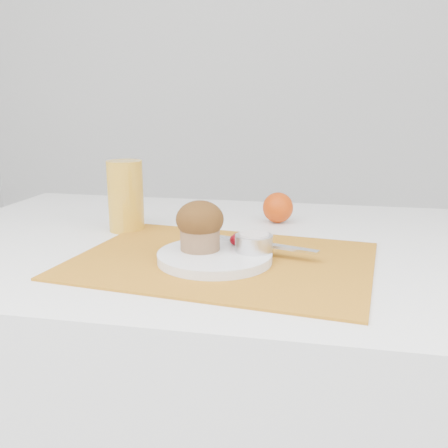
% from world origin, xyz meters
% --- Properties ---
extents(table, '(1.20, 0.80, 0.75)m').
position_xyz_m(table, '(0.00, 0.05, 0.38)').
color(table, white).
rests_on(table, ground).
extents(placemat, '(0.54, 0.43, 0.00)m').
position_xyz_m(placemat, '(0.05, -0.08, 0.75)').
color(placemat, '#B67019').
rests_on(placemat, table).
extents(plate, '(0.24, 0.24, 0.02)m').
position_xyz_m(plate, '(0.04, -0.09, 0.76)').
color(plate, white).
rests_on(plate, placemat).
extents(ramekin, '(0.08, 0.08, 0.03)m').
position_xyz_m(ramekin, '(0.10, -0.07, 0.78)').
color(ramekin, silver).
rests_on(ramekin, plate).
extents(cream, '(0.06, 0.06, 0.01)m').
position_xyz_m(cream, '(0.10, -0.07, 0.80)').
color(cream, beige).
rests_on(cream, ramekin).
extents(raspberry_near, '(0.02, 0.02, 0.02)m').
position_xyz_m(raspberry_near, '(0.07, -0.03, 0.78)').
color(raspberry_near, '#540213').
rests_on(raspberry_near, plate).
extents(raspberry_far, '(0.02, 0.02, 0.02)m').
position_xyz_m(raspberry_far, '(0.07, -0.04, 0.78)').
color(raspberry_far, '#5A0209').
rests_on(raspberry_far, plate).
extents(butter_knife, '(0.19, 0.08, 0.00)m').
position_xyz_m(butter_knife, '(0.12, -0.04, 0.77)').
color(butter_knife, silver).
rests_on(butter_knife, plate).
extents(orange, '(0.07, 0.07, 0.07)m').
position_xyz_m(orange, '(0.12, 0.22, 0.78)').
color(orange, '#CE4107').
rests_on(orange, table).
extents(juice_glass, '(0.07, 0.07, 0.15)m').
position_xyz_m(juice_glass, '(-0.19, 0.09, 0.82)').
color(juice_glass, gold).
rests_on(juice_glass, table).
extents(muffin, '(0.08, 0.08, 0.09)m').
position_xyz_m(muffin, '(0.01, -0.08, 0.81)').
color(muffin, '#8D6644').
rests_on(muffin, plate).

